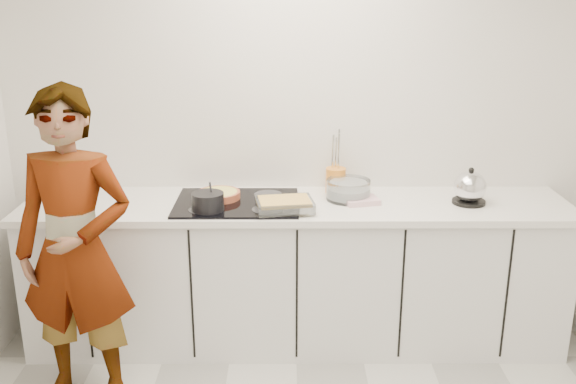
{
  "coord_description": "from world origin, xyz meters",
  "views": [
    {
      "loc": [
        -0.06,
        -2.31,
        2.12
      ],
      "look_at": [
        -0.05,
        1.05,
        1.05
      ],
      "focal_mm": 40.0,
      "sensor_mm": 36.0,
      "label": 1
    }
  ],
  "objects_px": {
    "baking_dish": "(285,204)",
    "utensil_crock": "(336,180)",
    "cook": "(75,251)",
    "hob": "(237,203)",
    "kettle": "(470,188)",
    "mixing_bowl": "(348,190)",
    "tart_dish": "(218,194)",
    "saucepan": "(208,202)"
  },
  "relations": [
    {
      "from": "baking_dish",
      "to": "utensil_crock",
      "type": "bearing_deg",
      "value": 49.41
    },
    {
      "from": "cook",
      "to": "utensil_crock",
      "type": "bearing_deg",
      "value": 35.3
    },
    {
      "from": "hob",
      "to": "baking_dish",
      "type": "bearing_deg",
      "value": -27.34
    },
    {
      "from": "baking_dish",
      "to": "kettle",
      "type": "bearing_deg",
      "value": 7.81
    },
    {
      "from": "utensil_crock",
      "to": "hob",
      "type": "bearing_deg",
      "value": -159.5
    },
    {
      "from": "mixing_bowl",
      "to": "utensil_crock",
      "type": "bearing_deg",
      "value": 114.74
    },
    {
      "from": "baking_dish",
      "to": "mixing_bowl",
      "type": "height_order",
      "value": "mixing_bowl"
    },
    {
      "from": "tart_dish",
      "to": "kettle",
      "type": "xyz_separation_m",
      "value": [
        1.48,
        -0.06,
        0.06
      ]
    },
    {
      "from": "cook",
      "to": "saucepan",
      "type": "bearing_deg",
      "value": 38.71
    },
    {
      "from": "hob",
      "to": "baking_dish",
      "type": "relative_size",
      "value": 2.07
    },
    {
      "from": "tart_dish",
      "to": "mixing_bowl",
      "type": "distance_m",
      "value": 0.78
    },
    {
      "from": "baking_dish",
      "to": "mixing_bowl",
      "type": "xyz_separation_m",
      "value": [
        0.38,
        0.23,
        0.01
      ]
    },
    {
      "from": "saucepan",
      "to": "kettle",
      "type": "height_order",
      "value": "kettle"
    },
    {
      "from": "saucepan",
      "to": "tart_dish",
      "type": "bearing_deg",
      "value": 80.01
    },
    {
      "from": "utensil_crock",
      "to": "mixing_bowl",
      "type": "bearing_deg",
      "value": -65.26
    },
    {
      "from": "baking_dish",
      "to": "kettle",
      "type": "xyz_separation_m",
      "value": [
        1.09,
        0.15,
        0.04
      ]
    },
    {
      "from": "tart_dish",
      "to": "saucepan",
      "type": "height_order",
      "value": "saucepan"
    },
    {
      "from": "tart_dish",
      "to": "mixing_bowl",
      "type": "relative_size",
      "value": 1.07
    },
    {
      "from": "utensil_crock",
      "to": "saucepan",
      "type": "bearing_deg",
      "value": -153.49
    },
    {
      "from": "utensil_crock",
      "to": "cook",
      "type": "bearing_deg",
      "value": -150.43
    },
    {
      "from": "kettle",
      "to": "baking_dish",
      "type": "bearing_deg",
      "value": -172.19
    },
    {
      "from": "utensil_crock",
      "to": "baking_dish",
      "type": "bearing_deg",
      "value": -130.59
    },
    {
      "from": "saucepan",
      "to": "cook",
      "type": "height_order",
      "value": "cook"
    },
    {
      "from": "hob",
      "to": "tart_dish",
      "type": "relative_size",
      "value": 2.44
    },
    {
      "from": "hob",
      "to": "kettle",
      "type": "xyz_separation_m",
      "value": [
        1.37,
        0.0,
        0.09
      ]
    },
    {
      "from": "hob",
      "to": "tart_dish",
      "type": "bearing_deg",
      "value": 150.51
    },
    {
      "from": "hob",
      "to": "utensil_crock",
      "type": "distance_m",
      "value": 0.64
    },
    {
      "from": "mixing_bowl",
      "to": "kettle",
      "type": "relative_size",
      "value": 1.17
    },
    {
      "from": "mixing_bowl",
      "to": "cook",
      "type": "bearing_deg",
      "value": -156.09
    },
    {
      "from": "mixing_bowl",
      "to": "cook",
      "type": "height_order",
      "value": "cook"
    },
    {
      "from": "baking_dish",
      "to": "utensil_crock",
      "type": "height_order",
      "value": "utensil_crock"
    },
    {
      "from": "baking_dish",
      "to": "utensil_crock",
      "type": "xyz_separation_m",
      "value": [
        0.32,
        0.37,
        0.03
      ]
    },
    {
      "from": "cook",
      "to": "hob",
      "type": "bearing_deg",
      "value": 41.29
    },
    {
      "from": "mixing_bowl",
      "to": "tart_dish",
      "type": "bearing_deg",
      "value": -178.8
    },
    {
      "from": "tart_dish",
      "to": "cook",
      "type": "bearing_deg",
      "value": -136.96
    },
    {
      "from": "hob",
      "to": "mixing_bowl",
      "type": "height_order",
      "value": "mixing_bowl"
    },
    {
      "from": "hob",
      "to": "baking_dish",
      "type": "distance_m",
      "value": 0.32
    },
    {
      "from": "baking_dish",
      "to": "hob",
      "type": "bearing_deg",
      "value": 152.66
    },
    {
      "from": "tart_dish",
      "to": "baking_dish",
      "type": "distance_m",
      "value": 0.45
    },
    {
      "from": "kettle",
      "to": "cook",
      "type": "bearing_deg",
      "value": -165.32
    },
    {
      "from": "hob",
      "to": "tart_dish",
      "type": "xyz_separation_m",
      "value": [
        -0.11,
        0.06,
        0.03
      ]
    },
    {
      "from": "hob",
      "to": "utensil_crock",
      "type": "xyz_separation_m",
      "value": [
        0.6,
        0.22,
        0.07
      ]
    }
  ]
}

